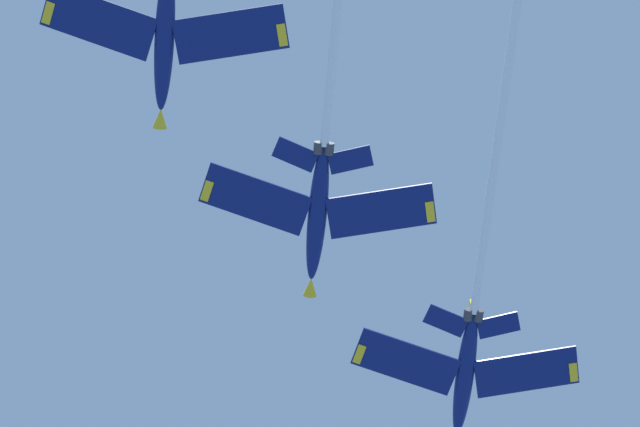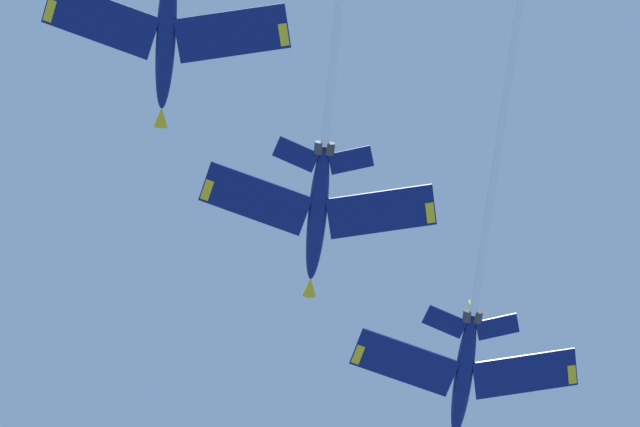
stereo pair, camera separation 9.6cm
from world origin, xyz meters
TOP-DOWN VIEW (x-y plane):
  - jet_lead at (6.33, -4.24)m, footprint 35.53×33.49m
  - jet_second at (3.93, 16.84)m, footprint 41.61×38.60m

SIDE VIEW (x-z plane):
  - jet_second at x=3.93m, z-range 96.04..110.09m
  - jet_lead at x=6.33m, z-range 100.19..112.77m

